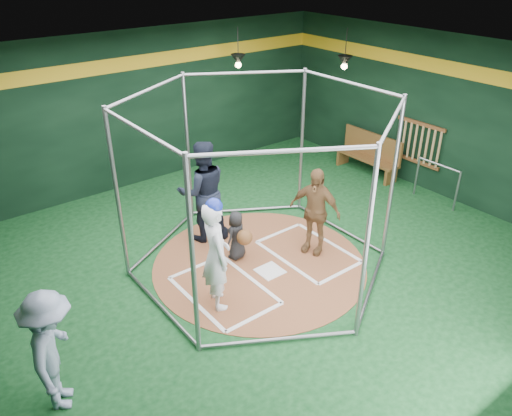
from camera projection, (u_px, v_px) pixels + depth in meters
room_shell at (259, 175)px, 8.13m from camera, size 10.10×9.10×3.53m
clay_disc at (259, 264)px, 8.95m from camera, size 3.80×3.80×0.01m
home_plate at (270, 271)px, 8.73m from camera, size 0.43×0.43×0.01m
batter_box_left at (224, 290)px, 8.25m from camera, size 1.17×1.77×0.01m
batter_box_right at (308, 251)px, 9.28m from camera, size 1.17×1.77×0.01m
batting_cage at (260, 189)px, 8.24m from camera, size 4.05×4.67×3.00m
bat_rack at (418, 143)px, 11.39m from camera, size 0.07×1.25×0.98m
pendant_lamp_near at (238, 59)px, 11.35m from camera, size 0.34×0.34×0.90m
pendant_lamp_far at (345, 61)px, 11.21m from camera, size 0.34×0.34×0.90m
batter_figure at (216, 254)px, 7.54m from camera, size 0.61×0.75×1.87m
visitor_leopard at (315, 211)px, 8.96m from camera, size 0.75×1.05×1.65m
catcher_figure at (238, 235)px, 8.89m from camera, size 0.52×0.60×0.92m
umpire at (203, 191)px, 9.29m from camera, size 1.14×1.01×1.98m
bystander_blue at (53, 351)px, 5.90m from camera, size 1.01×1.23×1.66m
dugout_bench at (369, 153)px, 12.26m from camera, size 0.41×1.74×1.02m
steel_railing at (437, 177)px, 10.80m from camera, size 0.05×1.06×0.92m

